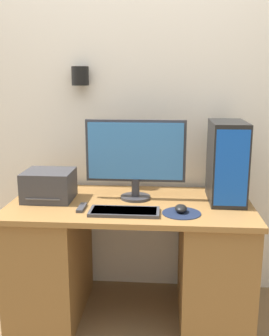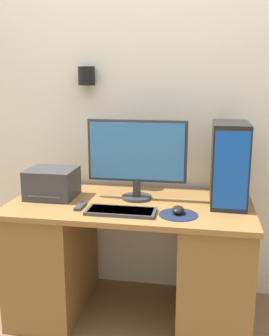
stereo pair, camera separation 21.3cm
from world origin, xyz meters
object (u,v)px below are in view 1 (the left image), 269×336
Objects in this scene: remote_control at (82,208)px; mouse at (181,208)px; keyboard at (124,211)px; monitor at (136,155)px; computer_tower at (227,162)px; printer at (49,185)px.

mouse is at bearing -1.84° from remote_control.
keyboard is 2.71× the size of remote_control.
keyboard is (-0.04, -0.27, -0.26)m from monitor.
printer is at bearing -176.59° from computer_tower.
keyboard is at bearing -154.18° from computer_tower.
computer_tower is (0.53, 0.00, -0.04)m from monitor.
monitor is 1.26× the size of computer_tower.
keyboard is at bearing -173.58° from mouse.
computer_tower is 3.38× the size of remote_control.
monitor is 0.53m from computer_tower.
remote_control is at bearing -141.87° from monitor.
monitor is at bearing 137.67° from mouse.
printer is (-0.47, 0.21, 0.08)m from keyboard.
keyboard reaches higher than remote_control.
remote_control is (-0.81, -0.22, -0.23)m from computer_tower.
printer reaches higher than remote_control.
remote_control is at bearing 168.02° from keyboard.
remote_control is (-0.55, 0.02, -0.02)m from mouse.
monitor is 2.08× the size of printer.
computer_tower reaches higher than keyboard.
mouse is at bearing -13.10° from printer.
monitor is 0.38m from keyboard.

